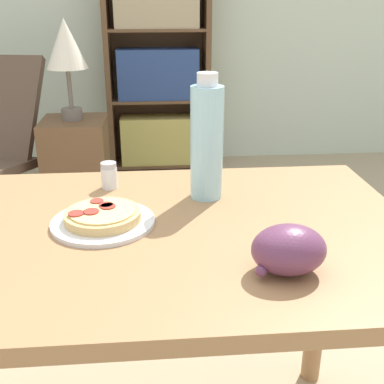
% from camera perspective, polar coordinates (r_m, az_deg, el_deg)
% --- Properties ---
extents(dining_table, '(1.21, 0.73, 0.73)m').
position_cam_1_polar(dining_table, '(1.08, -6.45, -9.33)').
color(dining_table, '#A37549').
rests_on(dining_table, ground_plane).
extents(pizza_on_plate, '(0.22, 0.22, 0.04)m').
position_cam_1_polar(pizza_on_plate, '(1.05, -10.53, -3.06)').
color(pizza_on_plate, white).
rests_on(pizza_on_plate, dining_table).
extents(grape_bunch, '(0.13, 0.10, 0.09)m').
position_cam_1_polar(grape_bunch, '(0.87, 11.36, -6.77)').
color(grape_bunch, '#6B3856').
rests_on(grape_bunch, dining_table).
extents(drink_bottle, '(0.08, 0.08, 0.30)m').
position_cam_1_polar(drink_bottle, '(1.14, 1.76, 6.05)').
color(drink_bottle, '#A3DBEA').
rests_on(drink_bottle, dining_table).
extents(salt_shaker, '(0.04, 0.04, 0.07)m').
position_cam_1_polar(salt_shaker, '(1.25, -9.79, 1.94)').
color(salt_shaker, white).
rests_on(salt_shaker, dining_table).
extents(bookshelf, '(0.73, 0.30, 1.48)m').
position_cam_1_polar(bookshelf, '(3.52, -4.05, 14.13)').
color(bookshelf, brown).
rests_on(bookshelf, ground_plane).
extents(side_table, '(0.34, 0.34, 0.58)m').
position_cam_1_polar(side_table, '(2.76, -13.41, 2.51)').
color(side_table, brown).
rests_on(side_table, ground_plane).
extents(table_lamp, '(0.21, 0.21, 0.52)m').
position_cam_1_polar(table_lamp, '(2.62, -14.71, 16.11)').
color(table_lamp, '#665B51').
rests_on(table_lamp, side_table).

